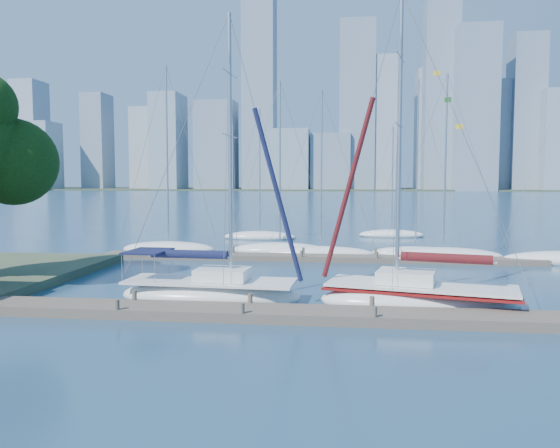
# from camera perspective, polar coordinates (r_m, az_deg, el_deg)

# --- Properties ---
(ground) EXTENTS (700.00, 700.00, 0.00)m
(ground) POSITION_cam_1_polar(r_m,az_deg,el_deg) (22.14, -3.54, -9.74)
(ground) COLOR #18344C
(ground) RESTS_ON ground
(near_dock) EXTENTS (26.00, 2.00, 0.40)m
(near_dock) POSITION_cam_1_polar(r_m,az_deg,el_deg) (22.09, -3.54, -9.24)
(near_dock) COLOR brown
(near_dock) RESTS_ON ground
(far_dock) EXTENTS (30.00, 1.80, 0.36)m
(far_dock) POSITION_cam_1_polar(r_m,az_deg,el_deg) (37.53, 3.88, -3.56)
(far_dock) COLOR brown
(far_dock) RESTS_ON ground
(far_shore) EXTENTS (800.00, 100.00, 1.50)m
(far_shore) POSITION_cam_1_polar(r_m,az_deg,el_deg) (341.17, 6.16, 3.60)
(far_shore) COLOR #38472D
(far_shore) RESTS_ON ground
(sailboat_navy) EXTENTS (8.41, 3.15, 13.31)m
(sailboat_navy) POSITION_cam_1_polar(r_m,az_deg,el_deg) (25.01, -7.28, -5.65)
(sailboat_navy) COLOR white
(sailboat_navy) RESTS_ON ground
(sailboat_maroon) EXTENTS (8.98, 4.72, 14.00)m
(sailboat_maroon) POSITION_cam_1_polar(r_m,az_deg,el_deg) (24.35, 14.40, -5.95)
(sailboat_maroon) COLOR white
(sailboat_maroon) RESTS_ON ground
(bg_boat_0) EXTENTS (7.57, 3.87, 14.48)m
(bg_boat_0) POSITION_cam_1_polar(r_m,az_deg,el_deg) (42.61, -11.55, -2.50)
(bg_boat_0) COLOR white
(bg_boat_0) RESTS_ON ground
(bg_boat_1) EXTENTS (7.51, 2.89, 13.17)m
(bg_boat_1) POSITION_cam_1_polar(r_m,az_deg,el_deg) (41.17, -0.01, -2.69)
(bg_boat_1) COLOR white
(bg_boat_1) RESTS_ON ground
(bg_boat_2) EXTENTS (7.84, 2.83, 12.23)m
(bg_boat_2) POSITION_cam_1_polar(r_m,az_deg,el_deg) (39.88, 4.30, -2.99)
(bg_boat_2) COLOR white
(bg_boat_2) RESTS_ON ground
(bg_boat_3) EXTENTS (6.54, 2.75, 12.99)m
(bg_boat_3) POSITION_cam_1_polar(r_m,az_deg,el_deg) (41.04, 13.96, -2.88)
(bg_boat_3) COLOR white
(bg_boat_3) RESTS_ON ground
(bg_boat_4) EXTENTS (8.47, 4.52, 13.08)m
(bg_boat_4) POSITION_cam_1_polar(r_m,az_deg,el_deg) (39.60, 16.69, -3.16)
(bg_boat_4) COLOR white
(bg_boat_4) RESTS_ON ground
(bg_boat_6) EXTENTS (7.17, 4.25, 12.51)m
(bg_boat_6) POSITION_cam_1_polar(r_m,az_deg,el_deg) (51.23, -2.10, -1.28)
(bg_boat_6) COLOR white
(bg_boat_6) RESTS_ON ground
(bg_boat_7) EXTENTS (6.59, 4.29, 11.02)m
(bg_boat_7) POSITION_cam_1_polar(r_m,az_deg,el_deg) (54.27, 11.57, -1.07)
(bg_boat_7) COLOR white
(bg_boat_7) RESTS_ON ground
(skyline) EXTENTS (503.55, 51.31, 114.73)m
(skyline) POSITION_cam_1_polar(r_m,az_deg,el_deg) (313.70, 10.93, 9.99)
(skyline) COLOR #7B919F
(skyline) RESTS_ON ground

